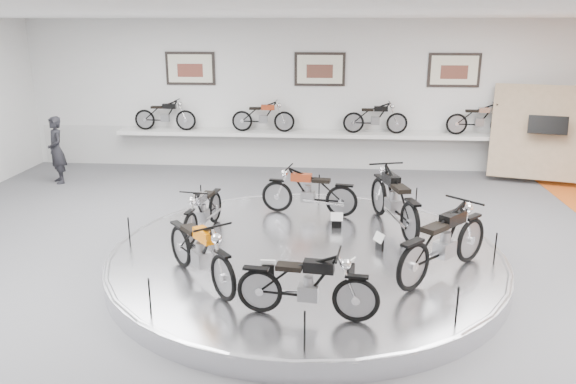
# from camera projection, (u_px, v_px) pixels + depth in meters

# --- Properties ---
(floor) EXTENTS (16.00, 16.00, 0.00)m
(floor) POSITION_uv_depth(u_px,v_px,m) (305.00, 275.00, 9.01)
(floor) COLOR #555558
(floor) RESTS_ON ground
(ceiling) EXTENTS (16.00, 16.00, 0.00)m
(ceiling) POSITION_uv_depth(u_px,v_px,m) (307.00, 14.00, 7.86)
(ceiling) COLOR white
(ceiling) RESTS_ON wall_back
(wall_back) EXTENTS (16.00, 0.00, 16.00)m
(wall_back) POSITION_uv_depth(u_px,v_px,m) (319.00, 96.00, 15.12)
(wall_back) COLOR silver
(wall_back) RESTS_ON floor
(dado_band) EXTENTS (15.68, 0.04, 1.10)m
(dado_band) POSITION_uv_depth(u_px,v_px,m) (319.00, 148.00, 15.52)
(dado_band) COLOR #BCBCBA
(dado_band) RESTS_ON floor
(display_platform) EXTENTS (6.40, 6.40, 0.30)m
(display_platform) POSITION_uv_depth(u_px,v_px,m) (306.00, 259.00, 9.26)
(display_platform) COLOR silver
(display_platform) RESTS_ON floor
(platform_rim) EXTENTS (6.40, 6.40, 0.10)m
(platform_rim) POSITION_uv_depth(u_px,v_px,m) (306.00, 252.00, 9.22)
(platform_rim) COLOR #B2B2BA
(platform_rim) RESTS_ON display_platform
(shelf) EXTENTS (11.00, 0.55, 0.10)m
(shelf) POSITION_uv_depth(u_px,v_px,m) (318.00, 134.00, 15.12)
(shelf) COLOR silver
(shelf) RESTS_ON wall_back
(poster_left) EXTENTS (1.35, 0.06, 0.88)m
(poster_left) POSITION_uv_depth(u_px,v_px,m) (190.00, 68.00, 15.15)
(poster_left) COLOR beige
(poster_left) RESTS_ON wall_back
(poster_center) EXTENTS (1.35, 0.06, 0.88)m
(poster_center) POSITION_uv_depth(u_px,v_px,m) (320.00, 69.00, 14.87)
(poster_center) COLOR beige
(poster_center) RESTS_ON wall_back
(poster_right) EXTENTS (1.35, 0.06, 0.88)m
(poster_right) POSITION_uv_depth(u_px,v_px,m) (454.00, 70.00, 14.60)
(poster_right) COLOR beige
(poster_right) RESTS_ON wall_back
(display_panel) EXTENTS (2.56, 1.52, 2.30)m
(display_panel) POSITION_uv_depth(u_px,v_px,m) (542.00, 133.00, 14.03)
(display_panel) COLOR tan
(display_panel) RESTS_ON floor
(shelf_bike_a) EXTENTS (1.22, 0.43, 0.73)m
(shelf_bike_a) POSITION_uv_depth(u_px,v_px,m) (165.00, 117.00, 15.33)
(shelf_bike_a) COLOR black
(shelf_bike_a) RESTS_ON shelf
(shelf_bike_b) EXTENTS (1.22, 0.43, 0.73)m
(shelf_bike_b) POSITION_uv_depth(u_px,v_px,m) (263.00, 118.00, 15.12)
(shelf_bike_b) COLOR maroon
(shelf_bike_b) RESTS_ON shelf
(shelf_bike_c) EXTENTS (1.22, 0.43, 0.73)m
(shelf_bike_c) POSITION_uv_depth(u_px,v_px,m) (375.00, 120.00, 14.88)
(shelf_bike_c) COLOR black
(shelf_bike_c) RESTS_ON shelf
(shelf_bike_d) EXTENTS (1.22, 0.43, 0.73)m
(shelf_bike_d) POSITION_uv_depth(u_px,v_px,m) (479.00, 121.00, 14.67)
(shelf_bike_d) COLOR #A2A3A7
(shelf_bike_d) RESTS_ON shelf
(bike_a) EXTENTS (1.17, 2.01, 1.12)m
(bike_a) POSITION_uv_depth(u_px,v_px,m) (394.00, 199.00, 10.04)
(bike_a) COLOR black
(bike_a) RESTS_ON display_platform
(bike_b) EXTENTS (1.68, 0.82, 0.94)m
(bike_b) POSITION_uv_depth(u_px,v_px,m) (309.00, 191.00, 10.81)
(bike_b) COLOR maroon
(bike_b) RESTS_ON display_platform
(bike_c) EXTENTS (0.74, 1.55, 0.88)m
(bike_c) POSITION_uv_depth(u_px,v_px,m) (203.00, 210.00, 9.84)
(bike_c) COLOR #A2A3A7
(bike_c) RESTS_ON display_platform
(bike_d) EXTENTS (1.53, 1.67, 0.99)m
(bike_d) POSITION_uv_depth(u_px,v_px,m) (200.00, 250.00, 7.94)
(bike_d) COLOR #CB5F00
(bike_d) RESTS_ON display_platform
(bike_e) EXTENTS (1.60, 0.72, 0.91)m
(bike_e) POSITION_uv_depth(u_px,v_px,m) (307.00, 284.00, 6.99)
(bike_e) COLOR black
(bike_e) RESTS_ON display_platform
(bike_f) EXTENTS (1.75, 1.80, 1.09)m
(bike_f) POSITION_uv_depth(u_px,v_px,m) (444.00, 241.00, 8.14)
(bike_f) COLOR black
(bike_f) RESTS_ON display_platform
(visitor) EXTENTS (0.70, 0.73, 1.68)m
(visitor) POSITION_uv_depth(u_px,v_px,m) (56.00, 150.00, 13.99)
(visitor) COLOR black
(visitor) RESTS_ON floor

